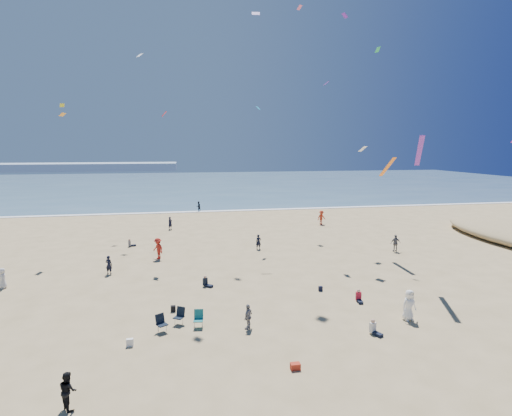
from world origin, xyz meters
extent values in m
plane|color=tan|center=(0.00, 0.00, 0.00)|extent=(220.00, 220.00, 0.00)
cube|color=#476B84|center=(0.00, 95.00, 0.03)|extent=(220.00, 100.00, 0.06)
cube|color=white|center=(0.00, 45.00, 0.04)|extent=(220.00, 1.20, 0.08)
cube|color=#7A8EA8|center=(-60.00, 170.00, 1.60)|extent=(110.00, 20.00, 3.20)
imported|color=black|center=(-4.43, 31.78, 0.80)|extent=(0.69, 0.68, 1.61)
imported|color=red|center=(15.27, 31.48, 0.93)|extent=(1.35, 1.00, 1.86)
imported|color=black|center=(-7.52, -2.75, 0.76)|extent=(0.90, 0.94, 1.52)
imported|color=#A11F17|center=(-5.20, 18.45, 0.97)|extent=(1.35, 1.43, 1.95)
imported|color=black|center=(-8.87, 14.58, 0.77)|extent=(0.66, 0.54, 1.54)
imported|color=silver|center=(-15.90, 12.57, 0.76)|extent=(0.78, 0.88, 1.52)
imported|color=slate|center=(17.63, 16.81, 0.85)|extent=(1.03, 0.51, 1.69)
imported|color=black|center=(4.55, 20.17, 0.75)|extent=(0.56, 0.38, 1.50)
imported|color=black|center=(-0.33, 45.73, 0.79)|extent=(0.97, 0.94, 1.58)
imported|color=gray|center=(0.58, 2.80, 0.73)|extent=(0.78, 0.90, 1.46)
imported|color=white|center=(10.15, 2.21, 0.92)|extent=(0.97, 0.70, 1.85)
cube|color=white|center=(-5.77, 1.96, 0.20)|extent=(0.35, 0.20, 0.40)
cube|color=black|center=(-3.65, 6.02, 0.19)|extent=(0.30, 0.22, 0.38)
cube|color=#B42D19|center=(2.02, -1.73, 0.15)|extent=(0.45, 0.30, 0.30)
cube|color=black|center=(6.66, 7.77, 0.17)|extent=(0.28, 0.18, 0.34)
cube|color=silver|center=(12.62, 14.40, 10.03)|extent=(0.82, 0.82, 0.47)
cube|color=#671B8E|center=(15.54, 26.35, 24.72)|extent=(0.64, 0.68, 0.47)
cube|color=red|center=(-4.28, 19.61, 13.16)|extent=(0.42, 0.75, 0.48)
cube|color=#5530A2|center=(5.15, 24.87, 23.88)|extent=(0.87, 0.47, 0.39)
cube|color=#1DB1E0|center=(5.25, 24.04, 14.26)|extent=(0.59, 0.75, 0.33)
cube|color=orange|center=(-13.72, 22.78, 13.21)|extent=(0.50, 0.90, 0.32)
cube|color=#DC5373|center=(12.91, 35.23, 28.25)|extent=(0.67, 0.72, 0.46)
cube|color=green|center=(15.92, 18.92, 19.41)|extent=(0.46, 0.56, 0.56)
cube|color=#771F90|center=(10.91, 19.11, 16.21)|extent=(0.46, 0.82, 0.33)
cube|color=yellow|center=(-17.06, 35.61, 15.28)|extent=(0.52, 0.34, 0.48)
cube|color=white|center=(-7.22, 31.30, 20.63)|extent=(0.81, 0.81, 0.47)
cube|color=purple|center=(14.21, 8.42, 9.90)|extent=(0.35, 3.14, 2.21)
cube|color=orange|center=(15.91, 16.00, 8.36)|extent=(0.35, 2.64, 1.87)
camera|label=1|loc=(-2.93, -18.22, 10.18)|focal=28.00mm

